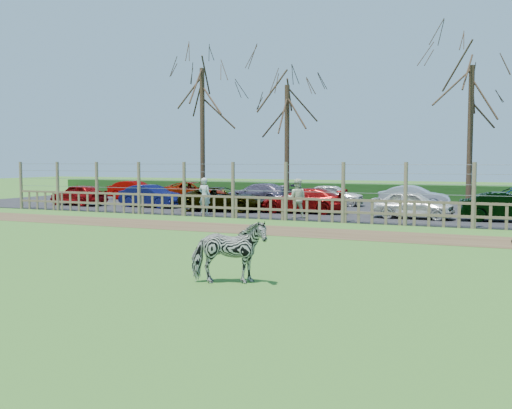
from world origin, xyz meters
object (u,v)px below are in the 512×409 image
at_px(car_0, 79,195).
at_px(car_1, 151,196).
at_px(tree_right, 471,103).
at_px(car_9, 258,194).
at_px(car_10, 332,195).
at_px(zebra, 229,252).
at_px(car_2, 222,199).
at_px(visitor_a, 205,196).
at_px(car_4, 413,205).
at_px(visitor_b, 297,198).
at_px(car_7, 135,190).
at_px(car_11, 414,197).
at_px(car_5, 506,207).
at_px(tree_left, 202,104).
at_px(car_3, 303,200).
at_px(tree_mid, 287,117).
at_px(car_8, 195,191).

distance_m(car_0, car_1, 4.58).
distance_m(tree_right, car_1, 16.91).
xyz_separation_m(car_9, car_10, (4.41, 0.34, 0.00)).
distance_m(zebra, car_2, 16.84).
distance_m(visitor_a, car_4, 9.44).
height_order(zebra, visitor_b, visitor_b).
relative_size(tree_right, car_10, 2.09).
bearing_deg(car_4, car_7, 75.43).
xyz_separation_m(visitor_a, car_11, (8.51, 7.51, -0.26)).
distance_m(visitor_a, car_5, 13.15).
bearing_deg(tree_left, car_11, 19.31).
bearing_deg(car_11, zebra, 177.19).
bearing_deg(car_3, car_11, 132.93).
relative_size(tree_mid, car_7, 1.87).
bearing_deg(car_2, visitor_b, -119.33).
xyz_separation_m(tree_left, tree_right, (13.50, 1.50, -0.37)).
bearing_deg(visitor_a, car_8, -51.52).
bearing_deg(visitor_b, car_8, -49.35).
xyz_separation_m(car_5, car_10, (-8.92, 5.37, 0.00)).
relative_size(visitor_b, car_1, 0.47).
bearing_deg(car_10, car_7, 85.42).
bearing_deg(car_11, car_10, 89.52).
distance_m(zebra, car_0, 22.73).
bearing_deg(car_7, car_2, -122.31).
bearing_deg(car_7, car_9, -93.28).
bearing_deg(car_2, car_5, -97.01).
distance_m(car_1, car_2, 4.73).
distance_m(tree_right, car_11, 5.85).
xyz_separation_m(tree_left, zebra, (9.84, -16.80, -4.95)).
distance_m(car_1, car_7, 6.68).
relative_size(tree_left, car_0, 2.24).
bearing_deg(car_10, zebra, -174.55).
bearing_deg(car_10, car_3, 174.52).
xyz_separation_m(car_4, car_11, (-0.73, 5.58, 0.00)).
bearing_deg(tree_left, zebra, -59.64).
distance_m(car_2, car_9, 5.25).
distance_m(car_4, car_9, 10.94).
distance_m(visitor_a, car_2, 1.95).
height_order(visitor_a, car_2, visitor_a).
distance_m(car_7, car_8, 4.37).
bearing_deg(zebra, car_2, 2.54).
distance_m(car_0, car_8, 7.08).
relative_size(zebra, visitor_a, 0.91).
bearing_deg(car_1, visitor_a, -112.21).
bearing_deg(tree_right, car_5, -62.32).
height_order(tree_right, car_5, tree_right).
relative_size(tree_right, car_1, 2.02).
bearing_deg(car_7, car_1, -138.41).
distance_m(tree_mid, car_7, 12.63).
xyz_separation_m(zebra, car_9, (-8.04, 20.21, -0.02)).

